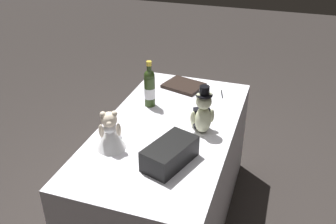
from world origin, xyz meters
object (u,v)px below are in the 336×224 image
gift_case_black (170,153)px  champagne_bottle (150,87)px  guestbook (184,86)px  teddy_bear_bride (110,131)px  signing_pen (222,94)px  teddy_bear_groom (203,113)px

gift_case_black → champagne_bottle: bearing=-149.8°
gift_case_black → guestbook: 0.91m
teddy_bear_bride → signing_pen: size_ratio=1.85×
guestbook → teddy_bear_groom: bearing=42.6°
champagne_bottle → signing_pen: bearing=125.6°
champagne_bottle → teddy_bear_bride: bearing=-3.6°
signing_pen → champagne_bottle: bearing=-54.4°
teddy_bear_groom → gift_case_black: bearing=-13.0°
teddy_bear_groom → gift_case_black: 0.37m
signing_pen → guestbook: 0.29m
gift_case_black → guestbook: (-0.89, -0.19, -0.05)m
signing_pen → gift_case_black: size_ratio=0.36×
teddy_bear_groom → teddy_bear_bride: teddy_bear_groom is taller
champagne_bottle → signing_pen: champagne_bottle is taller
teddy_bear_bride → guestbook: bearing=169.0°
signing_pen → teddy_bear_groom: bearing=-2.2°
teddy_bear_groom → teddy_bear_bride: size_ratio=1.29×
teddy_bear_bride → guestbook: teddy_bear_bride is taller
guestbook → signing_pen: bearing=98.8°
signing_pen → gift_case_black: bearing=-6.7°
teddy_bear_groom → teddy_bear_bride: (0.31, -0.44, -0.02)m
teddy_bear_groom → signing_pen: size_ratio=2.38×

